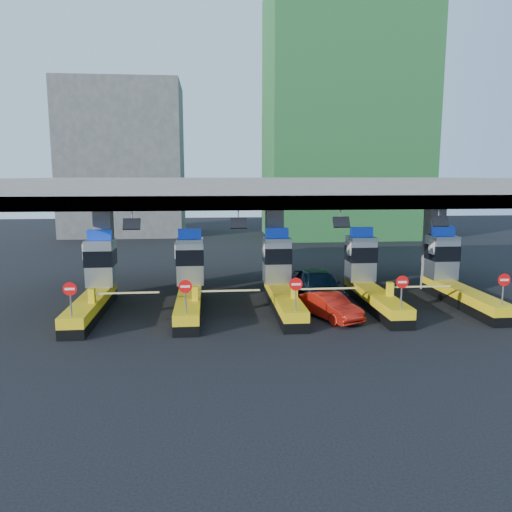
{
  "coord_description": "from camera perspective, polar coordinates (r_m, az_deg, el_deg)",
  "views": [
    {
      "loc": [
        -3.93,
        -26.54,
        7.13
      ],
      "look_at": [
        -1.39,
        0.0,
        2.83
      ],
      "focal_mm": 35.0,
      "sensor_mm": 36.0,
      "label": 1
    }
  ],
  "objects": [
    {
      "name": "toll_canopy",
      "position": [
        29.69,
        2.16,
        7.23
      ],
      "size": [
        28.0,
        12.09,
        7.0
      ],
      "color": "slate",
      "rests_on": "ground"
    },
    {
      "name": "ground",
      "position": [
        27.76,
        2.87,
        -5.73
      ],
      "size": [
        120.0,
        120.0,
        0.0
      ],
      "primitive_type": "plane",
      "color": "black",
      "rests_on": "ground"
    },
    {
      "name": "toll_lane_left",
      "position": [
        27.44,
        -7.59,
        -2.98
      ],
      "size": [
        4.43,
        8.0,
        4.16
      ],
      "color": "black",
      "rests_on": "ground"
    },
    {
      "name": "toll_lane_far_right",
      "position": [
        30.76,
        21.6,
        -2.23
      ],
      "size": [
        4.43,
        8.0,
        4.16
      ],
      "color": "black",
      "rests_on": "ground"
    },
    {
      "name": "toll_lane_center",
      "position": [
        27.7,
        2.81,
        -2.79
      ],
      "size": [
        4.43,
        8.0,
        4.16
      ],
      "color": "black",
      "rests_on": "ground"
    },
    {
      "name": "toll_lane_far_left",
      "position": [
        28.09,
        -17.85,
        -3.06
      ],
      "size": [
        4.43,
        8.0,
        4.16
      ],
      "color": "black",
      "rests_on": "ground"
    },
    {
      "name": "toll_lane_right",
      "position": [
        28.84,
        12.7,
        -2.53
      ],
      "size": [
        4.43,
        8.0,
        4.16
      ],
      "color": "black",
      "rests_on": "ground"
    },
    {
      "name": "van",
      "position": [
        28.78,
        7.1,
        -3.35
      ],
      "size": [
        2.65,
        5.62,
        1.86
      ],
      "primitive_type": "imported",
      "rotation": [
        0.0,
        0.0,
        0.09
      ],
      "color": "black",
      "rests_on": "ground"
    },
    {
      "name": "red_car",
      "position": [
        25.49,
        8.44,
        -5.67
      ],
      "size": [
        2.84,
        4.15,
        1.3
      ],
      "primitive_type": "imported",
      "rotation": [
        0.0,
        0.0,
        0.41
      ],
      "color": "#AD170D",
      "rests_on": "ground"
    },
    {
      "name": "bg_building_concrete",
      "position": [
        63.37,
        -14.86,
        10.55
      ],
      "size": [
        14.0,
        10.0,
        18.0
      ],
      "primitive_type": "cube",
      "color": "#4C4C49",
      "rests_on": "ground"
    },
    {
      "name": "bg_building_scaffold",
      "position": [
        61.06,
        10.06,
        15.48
      ],
      "size": [
        18.0,
        12.0,
        28.0
      ],
      "primitive_type": "cube",
      "color": "#1E5926",
      "rests_on": "ground"
    }
  ]
}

